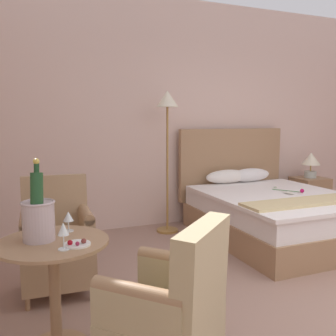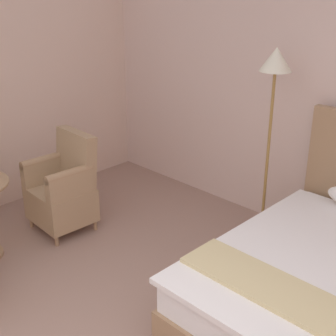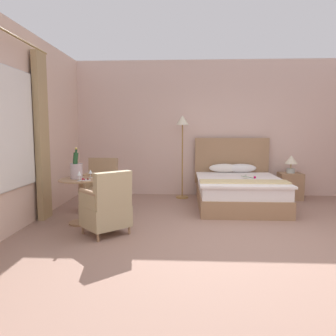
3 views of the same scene
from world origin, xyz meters
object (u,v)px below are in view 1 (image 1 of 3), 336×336
bedside_lamp (311,162)px  armchair_facing_bed (170,316)px  bed (272,211)px  champagne_bucket (38,215)px  nightstand (309,196)px  side_table_round (55,284)px  wine_glass_near_bucket (63,230)px  snack_plate (77,244)px  wine_glass_near_edge (68,217)px  armchair_by_window (57,244)px  floor_lamp_brass (167,120)px

bedside_lamp → armchair_facing_bed: (-3.42, -2.66, -0.42)m
bed → champagne_bucket: 3.17m
nightstand → champagne_bucket: bearing=-152.8°
bedside_lamp → nightstand: bearing=-0.0°
side_table_round → wine_glass_near_bucket: wine_glass_near_bucket is taller
side_table_round → snack_plate: snack_plate is taller
wine_glass_near_bucket → snack_plate: 0.14m
wine_glass_near_edge → armchair_by_window: armchair_by_window is taller
floor_lamp_brass → armchair_facing_bed: size_ratio=1.95×
bed → snack_plate: 3.06m
floor_lamp_brass → champagne_bucket: (-1.69, -2.08, -0.57)m
nightstand → floor_lamp_brass: bearing=-179.9°
champagne_bucket → armchair_facing_bed: (0.63, -0.58, -0.48)m
nightstand → armchair_facing_bed: armchair_facing_bed is taller
bed → floor_lamp_brass: size_ratio=1.15×
wine_glass_near_bucket → wine_glass_near_edge: wine_glass_near_bucket is taller
nightstand → snack_plate: 4.48m
bedside_lamp → bed: bearing=-150.6°
champagne_bucket → side_table_round: bearing=-26.1°
wine_glass_near_bucket → snack_plate: bearing=28.4°
floor_lamp_brass → bed: bearing=-32.2°
bedside_lamp → champagne_bucket: champagne_bucket is taller
armchair_by_window → armchair_facing_bed: armchair_by_window is taller
floor_lamp_brass → champagne_bucket: bearing=-129.0°
bed → wine_glass_near_bucket: bearing=-149.2°
armchair_by_window → wine_glass_near_edge: bearing=-88.8°
armchair_by_window → snack_plate: bearing=-88.7°
bed → nightstand: bearing=29.4°
floor_lamp_brass → wine_glass_near_bucket: bearing=-124.2°
champagne_bucket → nightstand: bearing=27.2°
wine_glass_near_bucket → armchair_by_window: (0.06, 1.05, -0.42)m
wine_glass_near_edge → armchair_by_window: 0.81m
champagne_bucket → armchair_by_window: bearing=78.0°
wine_glass_near_bucket → floor_lamp_brass: bearing=55.8°
bedside_lamp → floor_lamp_brass: size_ratio=0.21×
nightstand → armchair_facing_bed: bearing=-142.1°
wine_glass_near_edge → armchair_facing_bed: 0.93m
armchair_facing_bed → armchair_by_window: bearing=107.7°
floor_lamp_brass → nightstand: bearing=0.1°
wine_glass_near_bucket → wine_glass_near_edge: (0.07, 0.35, -0.02)m
bed → armchair_facing_bed: bearing=-138.0°
bed → champagne_bucket: bearing=-153.8°
armchair_facing_bed → bedside_lamp: bearing=37.9°
armchair_by_window → champagne_bucket: bearing=-102.0°
bed → bedside_lamp: (1.25, 0.70, 0.49)m
bed → wine_glass_near_edge: bed is taller
floor_lamp_brass → bedside_lamp: bearing=0.1°
bedside_lamp → wine_glass_near_bucket: (-3.93, -2.30, 0.02)m
nightstand → bed: bearing=-150.6°
armchair_by_window → bedside_lamp: bearing=17.9°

